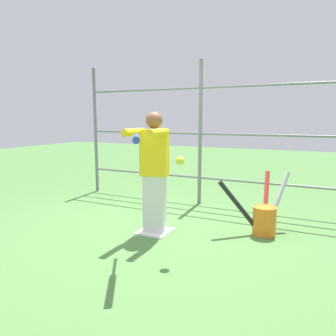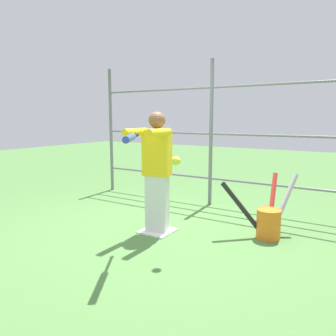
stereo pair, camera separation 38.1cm
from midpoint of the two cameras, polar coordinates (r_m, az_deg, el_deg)
name	(u,v)px [view 2 (the right image)]	position (r m, az deg, el deg)	size (l,w,h in m)	color
ground_plane	(157,232)	(4.34, 0.70, -11.05)	(24.00, 24.00, 0.00)	#4C7A3D
home_plate	(157,231)	(4.34, 0.70, -10.93)	(0.40, 0.40, 0.02)	white
fence_backstop	(211,134)	(5.52, 9.47, 5.89)	(4.46, 0.06, 2.41)	slate
batter	(156,169)	(4.12, 0.61, -0.12)	(0.39, 0.58, 1.55)	silver
baseball_bat_swinging	(131,138)	(3.20, -3.14, 5.30)	(0.52, 0.80, 0.07)	black
softball_in_flight	(176,161)	(3.38, 4.63, 1.23)	(0.10, 0.10, 0.10)	yellow
bat_bucket	(268,219)	(4.32, 19.50, -8.49)	(0.80, 0.75, 0.77)	orange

